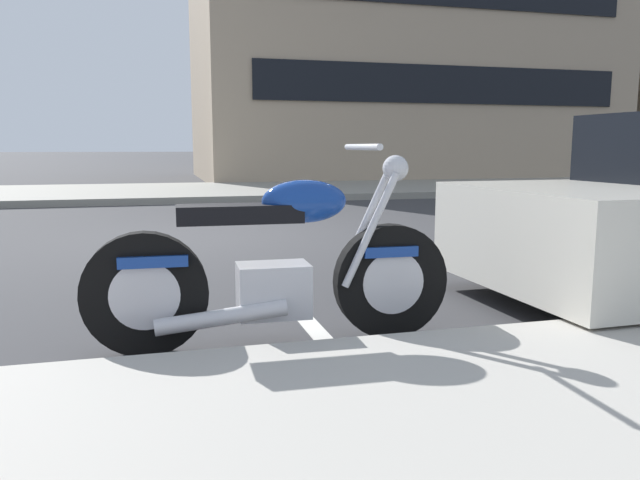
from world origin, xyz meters
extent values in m
plane|color=#333335|center=(0.00, 0.00, 0.00)|extent=(260.00, 260.00, 0.00)
cube|color=gray|center=(12.00, 7.12, 0.07)|extent=(120.00, 5.00, 0.14)
cube|color=silver|center=(0.00, -4.02, 0.00)|extent=(0.12, 2.20, 0.01)
cylinder|color=black|center=(0.40, -4.34, 0.34)|extent=(0.68, 0.13, 0.67)
cylinder|color=silver|center=(0.40, -4.34, 0.34)|extent=(0.37, 0.13, 0.37)
cylinder|color=black|center=(-0.99, -4.30, 0.34)|extent=(0.68, 0.13, 0.67)
cylinder|color=silver|center=(-0.99, -4.30, 0.34)|extent=(0.37, 0.13, 0.37)
cube|color=silver|center=(-0.30, -4.32, 0.32)|extent=(0.41, 0.27, 0.30)
cube|color=black|center=(-0.48, -4.32, 0.76)|extent=(0.69, 0.24, 0.10)
ellipsoid|color=navy|center=(-0.12, -4.33, 0.82)|extent=(0.49, 0.26, 0.24)
cube|color=navy|center=(-0.94, -4.30, 0.52)|extent=(0.37, 0.19, 0.06)
cube|color=navy|center=(0.38, -4.34, 0.52)|extent=(0.32, 0.17, 0.06)
cylinder|color=silver|center=(0.25, -4.27, 0.65)|extent=(0.34, 0.05, 0.65)
cylinder|color=silver|center=(0.25, -4.41, 0.65)|extent=(0.34, 0.05, 0.65)
cylinder|color=silver|center=(0.22, -4.34, 1.12)|extent=(0.06, 0.62, 0.04)
sphere|color=silver|center=(0.42, -4.34, 1.00)|extent=(0.15, 0.15, 0.15)
cylinder|color=silver|center=(-0.60, -4.45, 0.22)|extent=(0.71, 0.11, 0.16)
cylinder|color=black|center=(2.02, -3.23, 0.31)|extent=(0.62, 0.23, 0.62)
cube|color=black|center=(7.52, 9.39, 2.93)|extent=(11.51, 0.06, 1.10)
camera|label=1|loc=(-0.93, -7.66, 1.12)|focal=34.64mm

